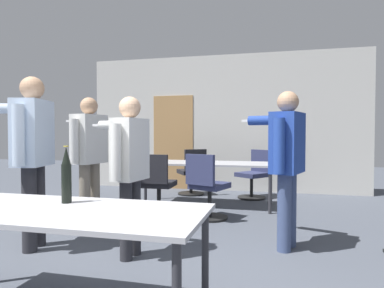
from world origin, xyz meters
TOP-DOWN VIEW (x-y plane):
  - back_wall at (-0.03, 5.78)m, footprint 5.91×0.12m
  - conference_table_near at (-0.25, 0.44)m, footprint 1.90×0.82m
  - conference_table_far at (0.02, 4.15)m, footprint 2.13×0.83m
  - person_center_tall at (-1.32, 2.59)m, footprint 0.76×0.77m
  - person_left_plaid at (-0.29, 1.60)m, footprint 0.71×0.64m
  - person_near_casual at (1.21, 2.23)m, footprint 0.72×0.83m
  - person_far_watching at (-1.39, 1.58)m, footprint 0.93×0.69m
  - office_chair_far_right at (0.71, 5.04)m, footprint 0.67×0.69m
  - office_chair_side_rolled at (0.16, 3.22)m, footprint 0.60×0.64m
  - office_chair_mid_tucked at (-0.50, 5.05)m, footprint 0.66×0.68m
  - office_chair_near_pushed at (-0.61, 3.31)m, footprint 0.52×0.55m
  - beer_bottle at (-0.33, 0.62)m, footprint 0.07×0.07m

SIDE VIEW (x-z plane):
  - office_chair_far_right at x=0.71m, z-range -0.04..0.87m
  - office_chair_mid_tucked at x=-0.50m, z-range -0.03..0.88m
  - office_chair_near_pushed at x=-0.61m, z-range -0.03..0.88m
  - office_chair_side_rolled at x=0.16m, z-range -0.03..0.91m
  - conference_table_near at x=-0.25m, z-range 0.30..1.03m
  - conference_table_far at x=0.02m, z-range 0.31..1.04m
  - beer_bottle at x=-0.33m, z-range 0.72..1.12m
  - person_left_plaid at x=-0.29m, z-range 0.17..1.75m
  - person_near_casual at x=1.21m, z-range 0.16..1.83m
  - person_center_tall at x=-1.32m, z-range 0.17..1.87m
  - person_far_watching at x=-1.39m, z-range 0.18..2.00m
  - back_wall at x=-0.03m, z-range -0.01..2.88m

